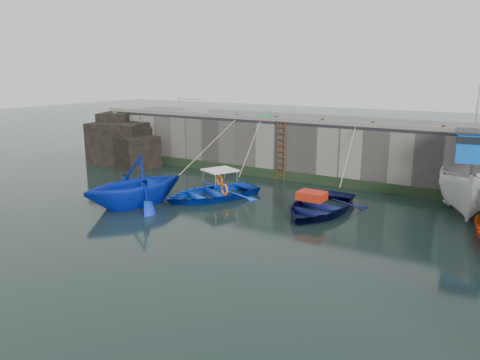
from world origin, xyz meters
The scene contains 21 objects.
ground centered at (0.00, 0.00, 0.00)m, with size 120.00×120.00×0.00m, color black.
quay_back centered at (0.00, 12.50, 1.50)m, with size 30.00×5.00×3.00m, color slate.
road_back centered at (0.00, 12.50, 3.08)m, with size 30.00×5.00×0.16m, color black.
kerb_back centered at (0.00, 10.15, 3.26)m, with size 30.00×0.30×0.20m, color slate.
algae_back centered at (0.00, 9.96, 0.25)m, with size 30.00×0.08×0.50m, color black.
rock_outcrop centered at (-12.92, 9.11, 1.26)m, with size 5.85×4.24×3.41m.
ladder centered at (-2.00, 9.91, 1.59)m, with size 0.51×0.08×3.20m.
boat_near_white centered at (-5.30, 2.12, 0.00)m, with size 4.13×4.79×2.52m, color #0C2AC1.
boat_near_white_rope centered at (-5.30, 7.31, 0.00)m, with size 0.04×5.97×3.10m, color tan, non-canonical shape.
boat_near_blue centered at (-3.10, 4.86, 0.00)m, with size 3.41×4.77×0.99m, color blue.
boat_near_blue_rope centered at (-3.10, 8.68, 0.00)m, with size 0.04×3.70×3.10m, color tan, non-canonical shape.
boat_near_navy centered at (2.09, 5.43, 0.00)m, with size 3.46×4.84×1.00m, color #0A0E41.
boat_near_navy_rope centered at (2.09, 8.96, 0.00)m, with size 0.04×3.32×3.10m, color tan, non-canonical shape.
boat_far_white centered at (7.42, 9.17, 1.07)m, with size 3.26×6.84×5.55m.
fish_crate centered at (-3.20, 10.35, 3.31)m, with size 0.61×0.44×0.30m, color green.
railing centered at (-8.75, 11.25, 3.36)m, with size 1.60×1.05×1.00m.
bollard_a centered at (-5.00, 10.25, 3.30)m, with size 0.18×0.18×0.28m, color #3F1E0F.
bollard_b centered at (-2.50, 10.25, 3.30)m, with size 0.18×0.18×0.28m, color #3F1E0F.
bollard_c centered at (0.20, 10.25, 3.30)m, with size 0.18×0.18×0.28m, color #3F1E0F.
bollard_d centered at (2.80, 10.25, 3.30)m, with size 0.18×0.18×0.28m, color #3F1E0F.
bollard_e centered at (6.00, 10.25, 3.30)m, with size 0.18×0.18×0.28m, color #3F1E0F.
Camera 1 is at (9.13, -12.59, 5.88)m, focal length 35.00 mm.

